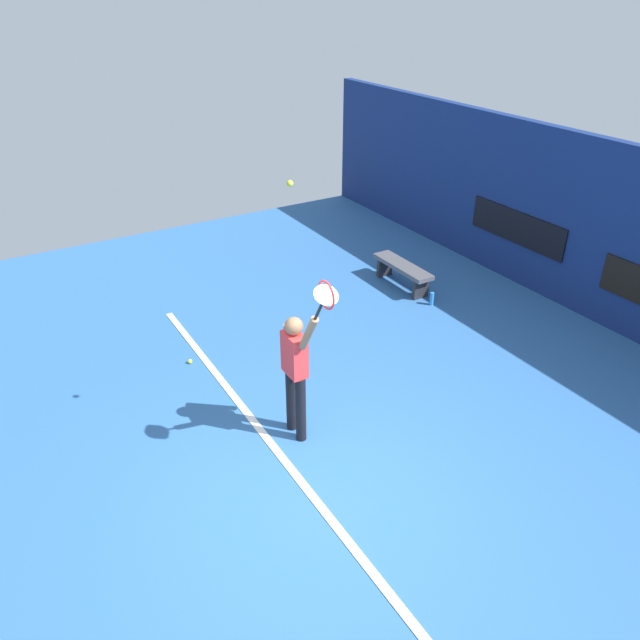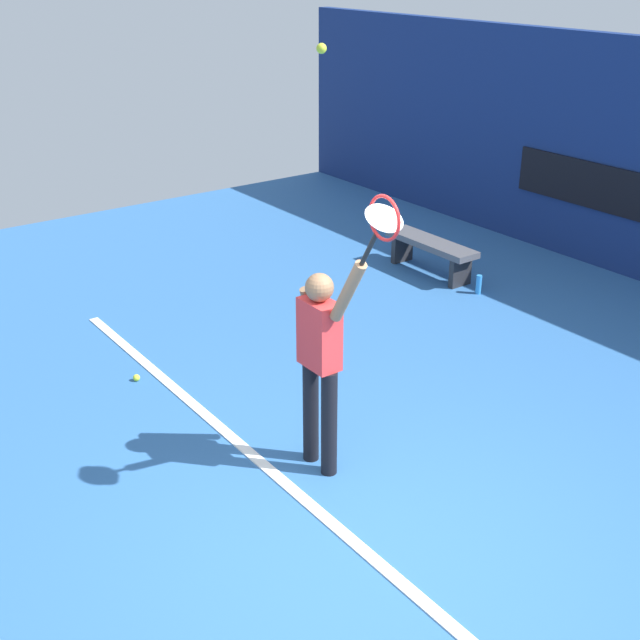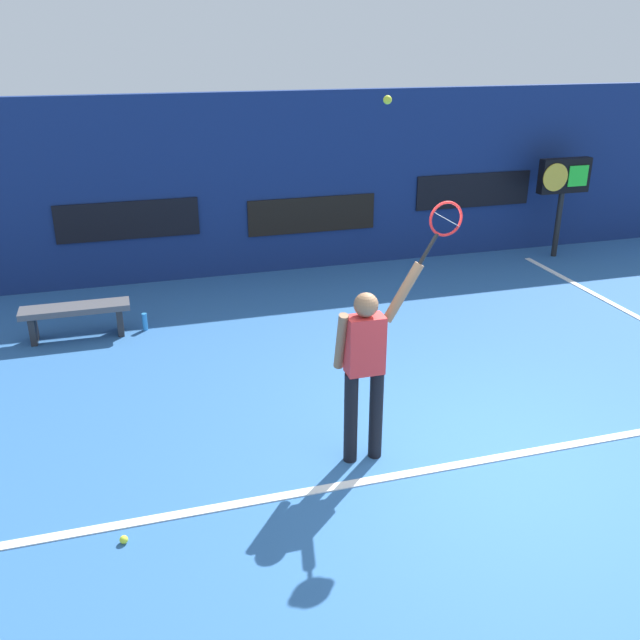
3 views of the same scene
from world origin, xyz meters
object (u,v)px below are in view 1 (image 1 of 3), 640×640
(spare_ball, at_px, (190,361))
(court_bench, at_px, (402,270))
(tennis_player, at_px, (295,367))
(water_bottle, at_px, (432,299))
(tennis_ball, at_px, (290,183))
(tennis_racket, at_px, (325,297))

(spare_ball, bearing_deg, court_bench, 96.14)
(tennis_player, xyz_separation_m, water_bottle, (-1.84, 3.75, -0.89))
(tennis_ball, bearing_deg, water_bottle, 116.89)
(tennis_player, distance_m, tennis_racket, 1.43)
(tennis_player, height_order, spare_ball, tennis_player)
(tennis_racket, xyz_separation_m, tennis_ball, (-0.59, -0.06, 1.03))
(tennis_racket, height_order, court_bench, tennis_racket)
(tennis_racket, distance_m, tennis_ball, 1.19)
(tennis_ball, height_order, water_bottle, tennis_ball)
(tennis_racket, bearing_deg, tennis_player, 179.65)
(tennis_racket, distance_m, court_bench, 5.42)
(tennis_racket, xyz_separation_m, court_bench, (-3.40, 3.76, -1.93))
(court_bench, bearing_deg, tennis_player, -54.16)
(tennis_racket, relative_size, water_bottle, 2.54)
(tennis_player, distance_m, water_bottle, 4.27)
(court_bench, bearing_deg, tennis_racket, -47.88)
(water_bottle, bearing_deg, tennis_ball, -63.11)
(tennis_ball, distance_m, water_bottle, 5.33)
(tennis_ball, relative_size, court_bench, 0.05)
(tennis_player, bearing_deg, spare_ball, -164.81)
(tennis_racket, height_order, tennis_ball, tennis_ball)
(court_bench, xyz_separation_m, spare_ball, (0.47, -4.36, -0.30))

